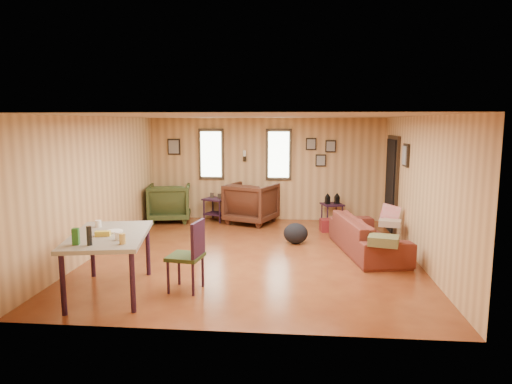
% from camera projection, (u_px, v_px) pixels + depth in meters
% --- Properties ---
extents(room, '(5.54, 6.04, 2.44)m').
position_uv_depth(room, '(265.00, 185.00, 8.08)').
color(room, brown).
rests_on(room, ground).
extents(sofa, '(1.01, 2.24, 0.85)m').
position_uv_depth(sofa, '(368.00, 229.00, 8.06)').
color(sofa, maroon).
rests_on(sofa, ground).
extents(recliner_brown, '(1.27, 1.24, 1.03)m').
position_uv_depth(recliner_brown, '(251.00, 201.00, 10.43)').
color(recliner_brown, '#442114').
rests_on(recliner_brown, ground).
extents(recliner_green, '(1.09, 1.04, 0.97)m').
position_uv_depth(recliner_green, '(169.00, 201.00, 10.66)').
color(recliner_green, '#323D1C').
rests_on(recliner_green, ground).
extents(end_table, '(0.66, 0.63, 0.66)m').
position_uv_depth(end_table, '(216.00, 205.00, 10.71)').
color(end_table, '#30152B').
rests_on(end_table, ground).
extents(side_table, '(0.56, 0.56, 0.71)m').
position_uv_depth(side_table, '(332.00, 203.00, 10.40)').
color(side_table, '#30152B').
rests_on(side_table, ground).
extents(cooler, '(0.41, 0.32, 0.27)m').
position_uv_depth(cooler, '(329.00, 225.00, 9.68)').
color(cooler, maroon).
rests_on(cooler, ground).
extents(backpack, '(0.55, 0.47, 0.40)m').
position_uv_depth(backpack, '(296.00, 233.00, 8.69)').
color(backpack, black).
rests_on(backpack, ground).
extents(sofa_pillows, '(0.88, 1.96, 0.40)m').
position_uv_depth(sofa_pillows, '(387.00, 229.00, 7.74)').
color(sofa_pillows, brown).
rests_on(sofa_pillows, sofa).
extents(dining_table, '(1.25, 1.76, 1.06)m').
position_uv_depth(dining_table, '(109.00, 239.00, 6.09)').
color(dining_table, gray).
rests_on(dining_table, ground).
extents(dining_chair, '(0.51, 0.51, 0.98)m').
position_uv_depth(dining_chair, '(190.00, 252.00, 6.21)').
color(dining_chair, '#323D1C').
rests_on(dining_chair, ground).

